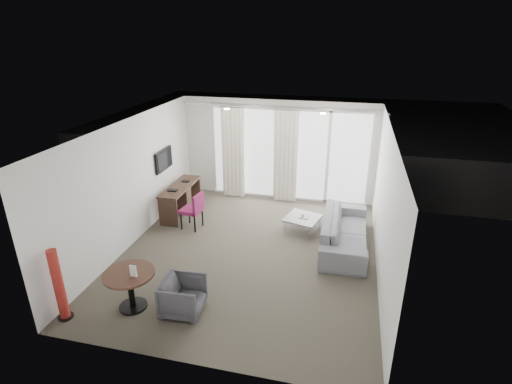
% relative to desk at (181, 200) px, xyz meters
% --- Properties ---
extents(floor, '(5.00, 6.00, 0.00)m').
position_rel_desk_xyz_m(floor, '(2.09, -1.43, -0.36)').
color(floor, '#474237').
rests_on(floor, ground).
extents(ceiling, '(5.00, 6.00, 0.00)m').
position_rel_desk_xyz_m(ceiling, '(2.09, -1.43, 2.24)').
color(ceiling, white).
rests_on(ceiling, ground).
extents(wall_left, '(0.00, 6.00, 2.60)m').
position_rel_desk_xyz_m(wall_left, '(-0.41, -1.43, 0.94)').
color(wall_left, silver).
rests_on(wall_left, ground).
extents(wall_right, '(0.00, 6.00, 2.60)m').
position_rel_desk_xyz_m(wall_right, '(4.59, -1.43, 0.94)').
color(wall_right, silver).
rests_on(wall_right, ground).
extents(wall_front, '(5.00, 0.00, 2.60)m').
position_rel_desk_xyz_m(wall_front, '(2.09, -4.43, 0.94)').
color(wall_front, silver).
rests_on(wall_front, ground).
extents(window_panel, '(4.00, 0.02, 2.38)m').
position_rel_desk_xyz_m(window_panel, '(2.39, 1.56, 0.84)').
color(window_panel, white).
rests_on(window_panel, ground).
extents(window_frame, '(4.10, 0.06, 2.44)m').
position_rel_desk_xyz_m(window_frame, '(2.39, 1.54, 0.84)').
color(window_frame, white).
rests_on(window_frame, ground).
extents(curtain_left, '(0.60, 0.20, 2.38)m').
position_rel_desk_xyz_m(curtain_left, '(0.94, 1.39, 0.84)').
color(curtain_left, silver).
rests_on(curtain_left, ground).
extents(curtain_right, '(0.60, 0.20, 2.38)m').
position_rel_desk_xyz_m(curtain_right, '(2.34, 1.39, 0.84)').
color(curtain_right, silver).
rests_on(curtain_right, ground).
extents(curtain_track, '(4.80, 0.04, 0.04)m').
position_rel_desk_xyz_m(curtain_track, '(2.09, 1.39, 2.09)').
color(curtain_track, '#B2B2B7').
rests_on(curtain_track, ceiling).
extents(downlight_a, '(0.12, 0.12, 0.02)m').
position_rel_desk_xyz_m(downlight_a, '(1.19, 0.17, 2.23)').
color(downlight_a, '#FFE0B2').
rests_on(downlight_a, ceiling).
extents(downlight_b, '(0.12, 0.12, 0.02)m').
position_rel_desk_xyz_m(downlight_b, '(3.29, 0.17, 2.23)').
color(downlight_b, '#FFE0B2').
rests_on(downlight_b, ceiling).
extents(desk, '(0.48, 1.54, 0.72)m').
position_rel_desk_xyz_m(desk, '(0.00, 0.00, 0.00)').
color(desk, '#36241A').
rests_on(desk, floor).
extents(tv, '(0.05, 0.80, 0.50)m').
position_rel_desk_xyz_m(tv, '(-0.37, 0.02, 0.99)').
color(tv, black).
rests_on(tv, wall_left).
extents(desk_chair, '(0.53, 0.50, 0.86)m').
position_rel_desk_xyz_m(desk_chair, '(0.54, -0.66, 0.07)').
color(desk_chair, maroon).
rests_on(desk_chair, floor).
extents(round_table, '(0.95, 0.95, 0.66)m').
position_rel_desk_xyz_m(round_table, '(0.66, -3.52, -0.03)').
color(round_table, '#3E2318').
rests_on(round_table, floor).
extents(menu_card, '(0.11, 0.02, 0.20)m').
position_rel_desk_xyz_m(menu_card, '(0.79, -3.59, 0.36)').
color(menu_card, white).
rests_on(menu_card, round_table).
extents(red_lamp, '(0.27, 0.27, 1.22)m').
position_rel_desk_xyz_m(red_lamp, '(-0.26, -4.00, 0.25)').
color(red_lamp, maroon).
rests_on(red_lamp, floor).
extents(tub_armchair, '(0.69, 0.67, 0.59)m').
position_rel_desk_xyz_m(tub_armchair, '(1.51, -3.43, -0.07)').
color(tub_armchair, '#3E3D43').
rests_on(tub_armchair, floor).
extents(coffee_table, '(0.89, 0.89, 0.32)m').
position_rel_desk_xyz_m(coffee_table, '(3.01, -0.20, -0.20)').
color(coffee_table, gray).
rests_on(coffee_table, floor).
extents(remote, '(0.05, 0.16, 0.02)m').
position_rel_desk_xyz_m(remote, '(3.00, -0.19, -0.00)').
color(remote, black).
rests_on(remote, coffee_table).
extents(magazine, '(0.23, 0.28, 0.02)m').
position_rel_desk_xyz_m(magazine, '(3.04, -0.15, -0.00)').
color(magazine, gray).
rests_on(magazine, coffee_table).
extents(sofa, '(0.90, 2.30, 0.67)m').
position_rel_desk_xyz_m(sofa, '(3.95, -0.68, -0.03)').
color(sofa, slate).
rests_on(sofa, floor).
extents(terrace_slab, '(5.60, 3.00, 0.12)m').
position_rel_desk_xyz_m(terrace_slab, '(2.39, 3.07, -0.42)').
color(terrace_slab, '#4D4D50').
rests_on(terrace_slab, ground).
extents(rattan_chair_a, '(0.55, 0.55, 0.75)m').
position_rel_desk_xyz_m(rattan_chair_a, '(2.92, 2.27, 0.01)').
color(rattan_chair_a, brown).
rests_on(rattan_chair_a, terrace_slab).
extents(rattan_chair_b, '(0.75, 0.75, 0.86)m').
position_rel_desk_xyz_m(rattan_chair_b, '(3.71, 3.12, 0.07)').
color(rattan_chair_b, brown).
rests_on(rattan_chair_b, terrace_slab).
extents(rattan_table, '(0.59, 0.59, 0.50)m').
position_rel_desk_xyz_m(rattan_table, '(3.14, 3.01, -0.11)').
color(rattan_table, brown).
rests_on(rattan_table, terrace_slab).
extents(balustrade, '(5.50, 0.06, 1.05)m').
position_rel_desk_xyz_m(balustrade, '(2.39, 4.52, 0.14)').
color(balustrade, '#B2B2B7').
rests_on(balustrade, terrace_slab).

